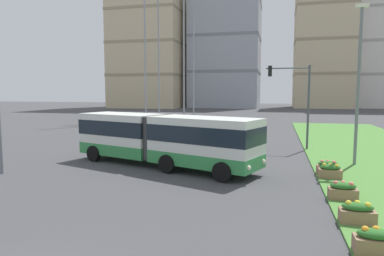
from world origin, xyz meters
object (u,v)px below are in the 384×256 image
at_px(flower_planter_2, 357,213).
at_px(traffic_light_far_right, 295,93).
at_px(flower_planter_4, 330,171).
at_px(flower_planter_5, 328,167).
at_px(car_white_van, 138,133).
at_px(apartment_tower_centre, 323,43).
at_px(articulated_bus, 163,138).
at_px(flower_planter_1, 376,241).
at_px(apartment_tower_west, 150,31).
at_px(flower_planter_3, 343,191).
at_px(streetlight_median, 359,79).
at_px(apartment_tower_westcentre, 226,40).

xyz_separation_m(flower_planter_2, traffic_light_far_right, (-1.38, 15.18, 3.86)).
height_order(flower_planter_4, flower_planter_5, same).
distance_m(car_white_van, flower_planter_4, 17.49).
relative_size(flower_planter_5, apartment_tower_centre, 0.03).
xyz_separation_m(articulated_bus, flower_planter_1, (9.09, -9.28, -1.23)).
bearing_deg(apartment_tower_west, car_white_van, -70.04).
xyz_separation_m(flower_planter_1, flower_planter_5, (0.00, 9.24, 0.00)).
bearing_deg(apartment_tower_centre, car_white_van, -107.59).
bearing_deg(flower_planter_4, flower_planter_2, -90.00).
bearing_deg(flower_planter_3, articulated_bus, 154.01).
bearing_deg(apartment_tower_west, apartment_tower_centre, 9.89).
xyz_separation_m(articulated_bus, flower_planter_3, (9.09, -4.43, -1.23)).
height_order(flower_planter_3, streetlight_median, streetlight_median).
bearing_deg(flower_planter_2, flower_planter_5, 90.00).
xyz_separation_m(flower_planter_5, apartment_tower_west, (-38.39, 74.99, 21.21)).
bearing_deg(apartment_tower_west, flower_planter_4, -63.15).
bearing_deg(streetlight_median, car_white_van, 159.87).
bearing_deg(car_white_van, streetlight_median, -20.13).
height_order(flower_planter_1, apartment_tower_west, apartment_tower_west).
xyz_separation_m(flower_planter_3, apartment_tower_westcentre, (-17.39, 84.98, 18.78)).
height_order(flower_planter_3, apartment_tower_centre, apartment_tower_centre).
relative_size(articulated_bus, flower_planter_2, 10.83).
xyz_separation_m(flower_planter_3, traffic_light_far_right, (-1.38, 12.57, 3.86)).
bearing_deg(articulated_bus, flower_planter_2, -37.76).
bearing_deg(flower_planter_1, apartment_tower_centre, 84.37).
height_order(articulated_bus, apartment_tower_west, apartment_tower_west).
relative_size(flower_planter_1, apartment_tower_centre, 0.03).
xyz_separation_m(articulated_bus, flower_planter_4, (9.09, -0.90, -1.23)).
xyz_separation_m(articulated_bus, flower_planter_5, (9.09, -0.04, -1.23)).
bearing_deg(flower_planter_2, apartment_tower_west, 115.09).
distance_m(streetlight_median, apartment_tower_centre, 81.55).
distance_m(articulated_bus, apartment_tower_centre, 86.71).
height_order(traffic_light_far_right, streetlight_median, streetlight_median).
bearing_deg(car_white_van, articulated_bus, -59.22).
relative_size(car_white_van, streetlight_median, 0.49).
bearing_deg(apartment_tower_centre, articulated_bus, -102.34).
height_order(flower_planter_2, streetlight_median, streetlight_median).
relative_size(apartment_tower_westcentre, apartment_tower_centre, 1.08).
bearing_deg(articulated_bus, apartment_tower_centre, 77.66).
height_order(flower_planter_3, flower_planter_4, same).
distance_m(flower_planter_5, streetlight_median, 5.90).
bearing_deg(articulated_bus, flower_planter_5, -0.22).
bearing_deg(articulated_bus, flower_planter_3, -25.99).
relative_size(flower_planter_4, apartment_tower_westcentre, 0.03).
height_order(car_white_van, streetlight_median, streetlight_median).
xyz_separation_m(articulated_bus, streetlight_median, (10.99, 2.99, 3.46)).
relative_size(traffic_light_far_right, apartment_tower_west, 0.15).
height_order(streetlight_median, apartment_tower_westcentre, apartment_tower_westcentre).
relative_size(flower_planter_3, streetlight_median, 0.12).
relative_size(flower_planter_2, flower_planter_3, 1.00).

